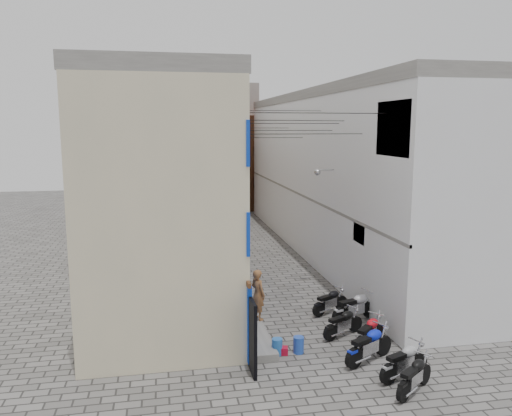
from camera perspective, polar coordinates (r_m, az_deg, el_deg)
ground at (r=16.27m, az=8.40°, el=-16.54°), size 90.00×90.00×0.00m
plinth at (r=27.84m, az=-4.50°, el=-5.20°), size 0.90×26.00×0.25m
building_left at (r=26.87m, az=-10.84°, el=3.62°), size 5.10×27.00×9.00m
building_right at (r=28.70m, az=9.55°, el=4.02°), size 5.94×26.00×9.00m
building_far_brick_left at (r=41.96m, az=-6.81°, el=6.37°), size 6.00×6.00×10.00m
building_far_brick_right at (r=44.62m, az=-0.52°, el=5.32°), size 5.00×6.00×8.00m
building_far_concrete at (r=48.09m, az=-4.94°, el=7.35°), size 8.00×5.00×11.00m
far_shopfront at (r=39.75m, az=-3.54°, el=0.75°), size 2.00×0.30×2.40m
overhead_wires at (r=22.01m, az=2.22°, el=9.42°), size 5.80×13.02×1.32m
motorcycle_a at (r=14.67m, az=17.69°, el=-17.64°), size 1.80×1.53×1.05m
motorcycle_b at (r=15.33m, az=16.61°, el=-16.26°), size 1.98×1.30×1.10m
motorcycle_c at (r=15.98m, az=12.83°, el=-14.86°), size 2.09×1.51×1.17m
motorcycle_d at (r=16.94m, az=12.85°, el=-13.56°), size 1.82×1.71×1.10m
motorcycle_e at (r=17.61m, az=9.95°, el=-12.68°), size 1.85×1.29×1.03m
motorcycle_f at (r=18.93m, az=11.33°, el=-10.87°), size 2.17×1.27×1.20m
motorcycle_g at (r=19.58m, az=8.47°, el=-10.37°), size 1.83×1.32×1.03m
person_a at (r=17.99m, az=0.22°, el=-9.85°), size 0.70×0.79×1.83m
person_b at (r=19.32m, az=-1.68°, el=-8.95°), size 0.93×0.95×1.54m
water_jug_near at (r=16.35m, az=4.89°, el=-15.32°), size 0.42×0.42×0.53m
water_jug_far at (r=16.20m, az=2.43°, el=-15.56°), size 0.37×0.37×0.52m
red_crate at (r=16.29m, az=2.99°, el=-15.97°), size 0.42×0.35×0.23m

